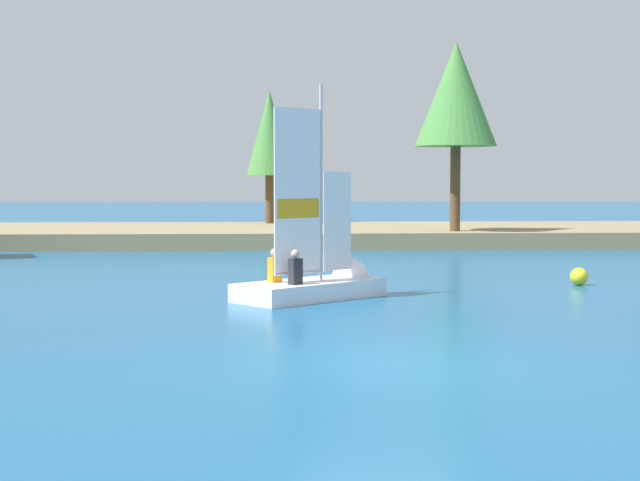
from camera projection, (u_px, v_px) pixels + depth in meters
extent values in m
plane|color=#195684|center=(379.00, 364.00, 15.03)|extent=(200.00, 200.00, 0.00)
cube|color=#897A56|center=(309.00, 235.00, 43.36)|extent=(80.00, 10.35, 0.67)
cylinder|color=brown|center=(270.00, 199.00, 46.78)|extent=(0.41, 0.41, 2.28)
cone|color=#47893D|center=(269.00, 132.00, 46.58)|extent=(2.17, 2.17, 4.05)
cylinder|color=brown|center=(455.00, 189.00, 39.93)|extent=(0.41, 0.41, 3.44)
cone|color=#47893D|center=(456.00, 94.00, 39.69)|extent=(3.32, 3.32, 4.21)
cube|color=white|center=(309.00, 290.00, 23.09)|extent=(3.77, 3.53, 0.42)
cone|color=white|center=(364.00, 284.00, 24.32)|extent=(1.59, 1.65, 1.40)
cylinder|color=#B7B7BC|center=(321.00, 182.00, 23.17)|extent=(0.08, 0.08, 4.62)
cube|color=white|center=(298.00, 190.00, 22.69)|extent=(1.12, 0.95, 3.76)
cube|color=orange|center=(298.00, 208.00, 22.72)|extent=(1.01, 0.86, 0.45)
cube|color=white|center=(337.00, 221.00, 23.60)|extent=(0.70, 0.59, 2.36)
cylinder|color=#B7B7BC|center=(298.00, 273.00, 22.82)|extent=(1.14, 0.97, 0.06)
cube|color=#26262D|center=(295.00, 272.00, 22.30)|extent=(0.34, 0.33, 0.59)
sphere|color=tan|center=(295.00, 254.00, 22.27)|extent=(0.20, 0.20, 0.20)
cube|color=orange|center=(275.00, 270.00, 22.77)|extent=(0.34, 0.33, 0.58)
sphere|color=tan|center=(275.00, 253.00, 22.75)|extent=(0.20, 0.20, 0.20)
sphere|color=yellow|center=(579.00, 276.00, 26.01)|extent=(0.47, 0.47, 0.47)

